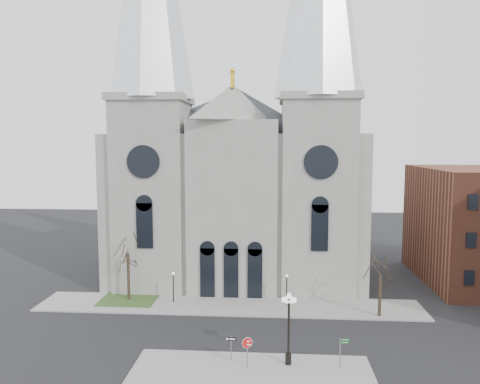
# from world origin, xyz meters

# --- Properties ---
(ground) EXTENTS (160.00, 160.00, 0.00)m
(ground) POSITION_xyz_m (0.00, 0.00, 0.00)
(ground) COLOR black
(ground) RESTS_ON ground
(sidewalk_far) EXTENTS (40.00, 6.00, 0.14)m
(sidewalk_far) POSITION_xyz_m (0.00, 11.00, 0.07)
(sidewalk_far) COLOR gray
(sidewalk_far) RESTS_ON ground
(grass_patch) EXTENTS (6.00, 5.00, 0.18)m
(grass_patch) POSITION_xyz_m (-11.00, 12.00, 0.09)
(grass_patch) COLOR #2D4B20
(grass_patch) RESTS_ON ground
(cathedral) EXTENTS (33.00, 26.66, 54.00)m
(cathedral) POSITION_xyz_m (0.00, 22.86, 18.48)
(cathedral) COLOR gray
(cathedral) RESTS_ON ground
(tree_left) EXTENTS (3.20, 3.20, 7.50)m
(tree_left) POSITION_xyz_m (-11.00, 12.00, 5.58)
(tree_left) COLOR black
(tree_left) RESTS_ON ground
(tree_right) EXTENTS (3.20, 3.20, 6.00)m
(tree_right) POSITION_xyz_m (15.00, 9.00, 4.47)
(tree_right) COLOR black
(tree_right) RESTS_ON ground
(ped_lamp_left) EXTENTS (0.32, 0.32, 3.26)m
(ped_lamp_left) POSITION_xyz_m (-6.00, 11.50, 2.33)
(ped_lamp_left) COLOR black
(ped_lamp_left) RESTS_ON sidewalk_far
(ped_lamp_right) EXTENTS (0.32, 0.32, 3.26)m
(ped_lamp_right) POSITION_xyz_m (6.00, 11.50, 2.33)
(ped_lamp_right) COLOR black
(ped_lamp_right) RESTS_ON sidewalk_far
(stop_sign) EXTENTS (0.87, 0.09, 2.41)m
(stop_sign) POSITION_xyz_m (2.67, -2.62, 1.87)
(stop_sign) COLOR slate
(stop_sign) RESTS_ON sidewalk_near
(globe_lamp) EXTENTS (1.56, 1.56, 5.60)m
(globe_lamp) POSITION_xyz_m (5.77, -1.78, 3.66)
(globe_lamp) COLOR black
(globe_lamp) RESTS_ON sidewalk_near
(one_way_sign) EXTENTS (0.83, 0.08, 1.90)m
(one_way_sign) POSITION_xyz_m (1.34, -1.33, 1.45)
(one_way_sign) COLOR slate
(one_way_sign) RESTS_ON sidewalk_near
(street_name_sign) EXTENTS (0.72, 0.23, 2.30)m
(street_name_sign) POSITION_xyz_m (9.72, -2.00, 1.50)
(street_name_sign) COLOR slate
(street_name_sign) RESTS_ON sidewalk_near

